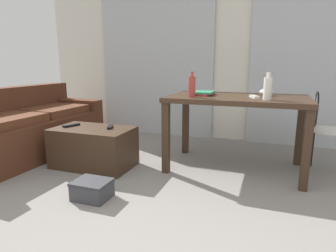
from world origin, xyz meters
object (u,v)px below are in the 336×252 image
craft_table (237,106)px  bottle_far (268,88)px  bowl (266,92)px  book_stack (204,93)px  tv_remote_primary (110,127)px  shoebox (92,189)px  couch (27,129)px  bottle_near (192,87)px  coffee_table (94,147)px  tv_remote_on_table (254,97)px  tv_remote_secondary (71,125)px  wire_chair (322,123)px

craft_table → bottle_far: bearing=-35.5°
bowl → book_stack: bearing=-165.1°
tv_remote_primary → shoebox: 0.87m
couch → bottle_near: 2.14m
bottle_far → bowl: bottle_far is taller
couch → coffee_table: couch is taller
book_stack → tv_remote_on_table: (0.52, -0.09, -0.01)m
bottle_near → bottle_far: 0.72m
book_stack → tv_remote_on_table: 0.53m
bowl → tv_remote_on_table: 0.28m
couch → tv_remote_secondary: size_ratio=10.22×
bowl → tv_remote_primary: (-1.57, -0.54, -0.38)m
craft_table → bottle_far: bottle_far is taller
tv_remote_secondary → shoebox: bearing=-22.5°
bottle_far → bowl: bearing=92.3°
wire_chair → bowl: bearing=-176.2°
wire_chair → bottle_far: (-0.55, -0.41, 0.37)m
coffee_table → book_stack: size_ratio=2.95×
wire_chair → bowl: 0.64m
couch → wire_chair: size_ratio=2.31×
wire_chair → tv_remote_primary: (-2.13, -0.58, -0.08)m
bottle_near → tv_remote_on_table: size_ratio=1.63×
craft_table → tv_remote_secondary: 1.81m
craft_table → book_stack: (-0.35, -0.00, 0.12)m
book_stack → tv_remote_secondary: bearing=-162.0°
craft_table → wire_chair: (0.84, 0.20, -0.16)m
bottle_far → book_stack: 0.68m
bottle_near → couch: bearing=-177.0°
bottle_near → tv_remote_primary: bearing=-171.2°
coffee_table → tv_remote_on_table: 1.77m
bottle_near → bowl: (0.70, 0.41, -0.07)m
coffee_table → book_stack: 1.34m
tv_remote_secondary → wire_chair: bearing=35.5°
craft_table → wire_chair: bearing=13.4°
book_stack → bowl: bearing=14.9°
craft_table → tv_remote_on_table: bearing=-28.8°
bottle_near → bottle_far: bearing=2.7°
tv_remote_on_table → coffee_table: bearing=168.6°
coffee_table → tv_remote_primary: bearing=23.2°
bowl → shoebox: size_ratio=0.47×
bowl → craft_table: bearing=-149.7°
coffee_table → wire_chair: wire_chair is taller
couch → bottle_far: bottle_far is taller
wire_chair → bottle_near: size_ratio=3.33×
couch → shoebox: bearing=-28.1°
couch → book_stack: couch is taller
bottle_far → tv_remote_on_table: 0.19m
tv_remote_on_table → tv_remote_secondary: 1.98m
tv_remote_primary → shoebox: bearing=-96.3°
book_stack → bottle_near: bearing=-106.7°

